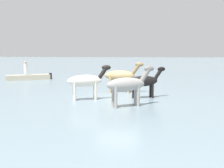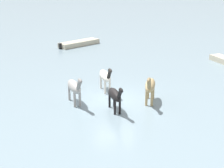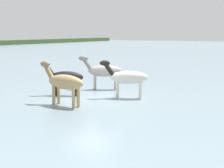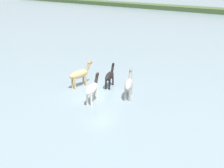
% 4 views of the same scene
% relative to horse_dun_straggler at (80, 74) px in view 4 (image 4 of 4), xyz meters
% --- Properties ---
extents(ground_plane, '(215.33, 215.33, 0.00)m').
position_rel_horse_dun_straggler_xyz_m(ground_plane, '(2.16, -0.02, -1.09)').
color(ground_plane, gray).
extents(horse_dun_straggler, '(0.72, 2.54, 1.97)m').
position_rel_horse_dun_straggler_xyz_m(horse_dun_straggler, '(0.00, 0.00, 0.00)').
color(horse_dun_straggler, tan).
rests_on(horse_dun_straggler, ground_plane).
extents(horse_gray_outer, '(1.57, 2.37, 1.95)m').
position_rel_horse_dun_straggler_xyz_m(horse_gray_outer, '(4.48, 0.71, -0.01)').
color(horse_gray_outer, '#9E9993').
rests_on(horse_gray_outer, ground_plane).
extents(horse_chestnut_trailing, '(1.31, 2.40, 1.90)m').
position_rel_horse_dun_straggler_xyz_m(horse_chestnut_trailing, '(2.94, -1.63, -0.04)').
color(horse_chestnut_trailing, silver).
rests_on(horse_chestnut_trailing, ground_plane).
extents(horse_dark_mare, '(1.23, 2.21, 1.76)m').
position_rel_horse_dun_straggler_xyz_m(horse_dark_mare, '(1.96, 1.51, -0.12)').
color(horse_dark_mare, black).
rests_on(horse_dark_mare, ground_plane).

